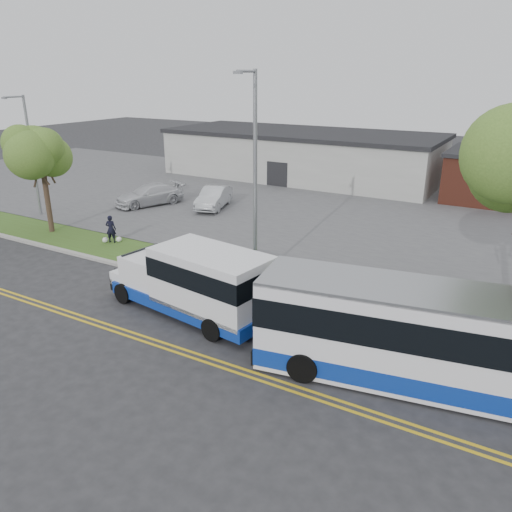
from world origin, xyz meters
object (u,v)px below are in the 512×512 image
Objects in this scene: parked_car_b at (149,195)px; tree_west at (40,150)px; pedestrian at (111,229)px; streetlight_near at (254,174)px; parked_car_a at (214,198)px; streetlight_far at (30,151)px; transit_bus at (443,340)px; shuttle_bus at (198,280)px.

tree_west is at bearing -72.05° from parked_car_b.
streetlight_near is at bearing 149.61° from pedestrian.
parked_car_a is (0.62, 9.59, -0.05)m from pedestrian.
parked_car_b is at bearing 51.42° from streetlight_far.
parked_car_a is at bearing 61.04° from tree_west.
parked_car_b is (0.79, 8.21, -4.27)m from tree_west.
tree_west is at bearing -22.16° from pedestrian.
parked_car_b is (-23.48, 12.95, -0.79)m from transit_bus.
parked_car_b is (-13.95, 12.77, -0.72)m from shuttle_bus.
streetlight_near is at bearing 145.70° from transit_bus.
streetlight_near is at bearing -8.02° from parked_car_b.
shuttle_bus is (18.74, -6.77, -2.90)m from streetlight_far.
streetlight_far is 8.49m from parked_car_b.
parked_car_a is at bearing 132.48° from transit_bus.
streetlight_far reaches higher than transit_bus.
transit_bus is at bearing -54.87° from parked_car_a.
pedestrian is at bearing 3.76° from tree_west.
tree_west is 15.01m from streetlight_near.
pedestrian is at bearing 155.81° from transit_bus.
transit_bus is 23.83m from parked_car_a.
shuttle_bus is 9.53m from transit_bus.
tree_west reaches higher than shuttle_bus.
streetlight_near reaches higher than shuttle_bus.
pedestrian is at bearing 175.53° from streetlight_near.
parked_car_a is at bearing -119.62° from pedestrian.
streetlight_near is at bearing -1.80° from tree_west.
streetlight_far is 0.67× the size of transit_bus.
streetlight_near is at bearing 94.28° from shuttle_bus.
tree_west is 0.73× the size of streetlight_near.
streetlight_far is 12.73m from parked_car_a.
streetlight_near reaches higher than transit_bus.
tree_west is 1.33× the size of parked_car_b.
streetlight_near reaches higher than parked_car_a.
streetlight_near is 1.19× the size of streetlight_far.
streetlight_near is 17.22m from parked_car_b.
streetlight_far is at bearing 168.11° from shuttle_bus.
streetlight_near reaches higher than parked_car_b.
parked_car_b is (-14.21, 8.69, -4.38)m from streetlight_near.
parked_car_b is (-4.70, -1.69, -0.01)m from parked_car_a.
tree_west is 0.86× the size of streetlight_far.
pedestrian is at bearing -12.07° from streetlight_far.
parked_car_a is at bearing 39.04° from streetlight_far.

